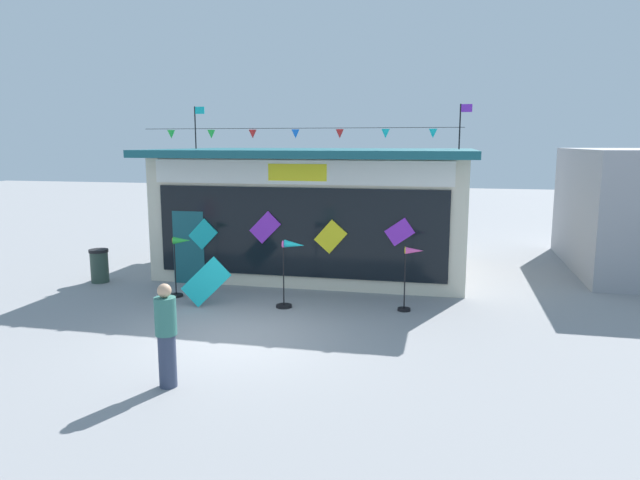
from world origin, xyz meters
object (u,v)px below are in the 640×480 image
object	(u,v)px
wind_spinner_far_left	(180,258)
trash_bin	(99,266)
wind_spinner_left	(290,265)
wind_spinner_center_left	(410,271)
display_kite_on_ground	(206,282)
kite_shop_building	(320,209)
person_near_camera	(166,335)

from	to	relation	value
wind_spinner_far_left	trash_bin	bearing A→B (deg)	161.84
wind_spinner_left	wind_spinner_center_left	distance (m)	2.76
trash_bin	display_kite_on_ground	distance (m)	4.21
wind_spinner_far_left	trash_bin	distance (m)	3.10
wind_spinner_far_left	trash_bin	size ratio (longest dim) A/B	1.66
wind_spinner_far_left	display_kite_on_ground	xyz separation A→B (m)	(0.98, -0.67, -0.40)
kite_shop_building	wind_spinner_far_left	distance (m)	4.95
wind_spinner_center_left	trash_bin	xyz separation A→B (m)	(-8.58, 0.94, -0.48)
trash_bin	person_near_camera	bearing A→B (deg)	-49.34
wind_spinner_left	trash_bin	distance (m)	6.01
wind_spinner_left	trash_bin	bearing A→B (deg)	167.69
wind_spinner_far_left	display_kite_on_ground	bearing A→B (deg)	-34.24
person_near_camera	display_kite_on_ground	distance (m)	4.53
wind_spinner_left	trash_bin	xyz separation A→B (m)	(-5.84, 1.28, -0.56)
wind_spinner_far_left	wind_spinner_left	bearing A→B (deg)	-6.30
person_near_camera	kite_shop_building	bearing A→B (deg)	-159.76
kite_shop_building	wind_spinner_left	xyz separation A→B (m)	(0.27, -4.40, -0.81)
wind_spinner_center_left	person_near_camera	bearing A→B (deg)	-124.45
display_kite_on_ground	person_near_camera	bearing A→B (deg)	-74.00
kite_shop_building	display_kite_on_ground	size ratio (longest dim) A/B	8.11
wind_spinner_far_left	display_kite_on_ground	distance (m)	1.26
wind_spinner_left	person_near_camera	distance (m)	4.75
wind_spinner_left	wind_spinner_center_left	world-z (taller)	wind_spinner_left
wind_spinner_far_left	trash_bin	world-z (taller)	wind_spinner_far_left
person_near_camera	trash_bin	size ratio (longest dim) A/B	1.82
wind_spinner_left	display_kite_on_ground	size ratio (longest dim) A/B	1.45
wind_spinner_left	trash_bin	size ratio (longest dim) A/B	1.73
wind_spinner_far_left	wind_spinner_left	size ratio (longest dim) A/B	0.96
wind_spinner_far_left	trash_bin	xyz separation A→B (m)	(-2.90, 0.95, -0.53)
trash_bin	display_kite_on_ground	size ratio (longest dim) A/B	0.84
kite_shop_building	wind_spinner_far_left	world-z (taller)	kite_shop_building
wind_spinner_left	trash_bin	world-z (taller)	wind_spinner_left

